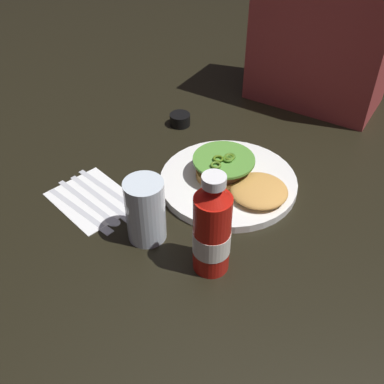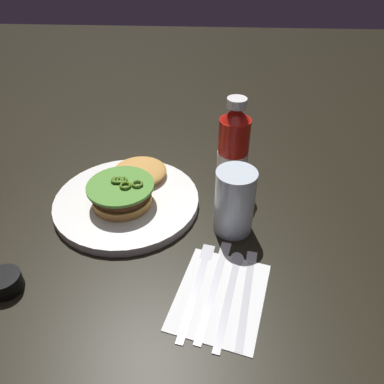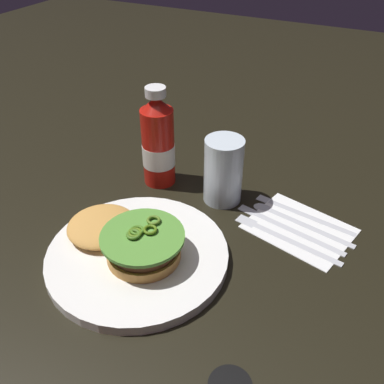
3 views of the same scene
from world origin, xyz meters
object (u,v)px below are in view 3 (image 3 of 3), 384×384
(ketchup_bottle, at_px, (158,143))
(fork_utensil, at_px, (278,234))
(water_glass, at_px, (223,171))
(steak_knife, at_px, (283,225))
(napkin, at_px, (299,228))
(butter_knife, at_px, (298,211))
(dinner_plate, at_px, (138,255))
(spoon_utensil, at_px, (288,217))
(burger_sandwich, at_px, (127,238))

(ketchup_bottle, height_order, fork_utensil, ketchup_bottle)
(water_glass, relative_size, steak_knife, 0.62)
(napkin, bearing_deg, butter_knife, -71.39)
(dinner_plate, xyz_separation_m, ketchup_bottle, (0.08, -0.22, 0.08))
(napkin, distance_m, butter_knife, 0.05)
(dinner_plate, distance_m, napkin, 0.29)
(dinner_plate, relative_size, fork_utensil, 1.48)
(spoon_utensil, bearing_deg, steak_knife, 83.19)
(fork_utensil, bearing_deg, dinner_plate, 39.62)
(ketchup_bottle, distance_m, steak_knife, 0.29)
(dinner_plate, relative_size, napkin, 1.72)
(napkin, bearing_deg, ketchup_bottle, -4.48)
(water_glass, bearing_deg, fork_utensil, 155.94)
(burger_sandwich, xyz_separation_m, ketchup_bottle, (0.06, -0.22, 0.05))
(burger_sandwich, bearing_deg, fork_utensil, -143.56)
(burger_sandwich, xyz_separation_m, steak_knife, (-0.21, -0.18, -0.03))
(napkin, height_order, steak_knife, steak_knife)
(water_glass, xyz_separation_m, steak_knife, (-0.13, 0.03, -0.06))
(napkin, distance_m, spoon_utensil, 0.03)
(dinner_plate, distance_m, spoon_utensil, 0.29)
(water_glass, bearing_deg, spoon_utensil, 178.32)
(napkin, bearing_deg, burger_sandwich, 38.59)
(burger_sandwich, xyz_separation_m, butter_knife, (-0.23, -0.24, -0.03))
(napkin, height_order, fork_utensil, fork_utensil)
(napkin, bearing_deg, spoon_utensil, -36.52)
(dinner_plate, distance_m, water_glass, 0.23)
(water_glass, xyz_separation_m, spoon_utensil, (-0.14, 0.00, -0.06))
(butter_knife, distance_m, steak_knife, 0.05)
(butter_knife, bearing_deg, napkin, 108.61)
(water_glass, bearing_deg, napkin, 171.79)
(butter_knife, xyz_separation_m, spoon_utensil, (0.01, 0.02, 0.00))
(dinner_plate, bearing_deg, water_glass, -105.08)
(napkin, distance_m, steak_knife, 0.03)
(ketchup_bottle, height_order, water_glass, ketchup_bottle)
(ketchup_bottle, xyz_separation_m, steak_knife, (-0.27, 0.03, -0.08))
(water_glass, bearing_deg, butter_knife, -172.03)
(burger_sandwich, relative_size, ketchup_bottle, 1.08)
(steak_knife, bearing_deg, dinner_plate, 44.34)
(ketchup_bottle, relative_size, butter_knife, 1.05)
(dinner_plate, relative_size, spoon_utensil, 1.51)
(burger_sandwich, distance_m, spoon_utensil, 0.30)
(fork_utensil, bearing_deg, burger_sandwich, 36.44)
(spoon_utensil, bearing_deg, dinner_plate, 47.71)
(burger_sandwich, distance_m, steak_knife, 0.28)
(burger_sandwich, distance_m, ketchup_bottle, 0.23)
(water_glass, height_order, fork_utensil, water_glass)
(dinner_plate, distance_m, burger_sandwich, 0.03)
(burger_sandwich, height_order, steak_knife, burger_sandwich)
(ketchup_bottle, bearing_deg, steak_knife, 173.50)
(burger_sandwich, xyz_separation_m, water_glass, (-0.08, -0.22, 0.03))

